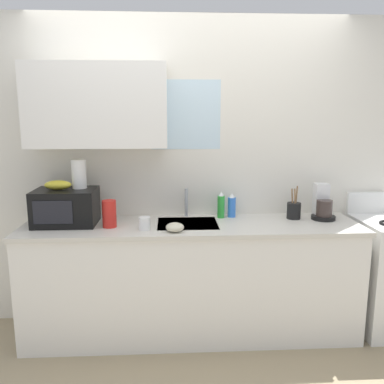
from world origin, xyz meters
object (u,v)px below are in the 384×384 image
(cereal_canister, at_px, (109,214))
(utensil_crock, at_px, (294,210))
(banana_bunch, at_px, (58,185))
(dish_soap_bottle_green, at_px, (221,206))
(dish_soap_bottle_blue, at_px, (232,206))
(small_bowl, at_px, (175,227))
(paper_towel_roll, at_px, (79,174))
(mug_white, at_px, (145,223))
(microwave, at_px, (66,207))
(coffee_maker, at_px, (323,206))

(cereal_canister, height_order, utensil_crock, utensil_crock)
(banana_bunch, height_order, dish_soap_bottle_green, banana_bunch)
(utensil_crock, bearing_deg, banana_bunch, -177.82)
(dish_soap_bottle_blue, bearing_deg, small_bowl, -139.50)
(paper_towel_roll, relative_size, small_bowl, 1.69)
(paper_towel_roll, bearing_deg, dish_soap_bottle_green, 4.28)
(cereal_canister, bearing_deg, paper_towel_roll, 147.99)
(mug_white, distance_m, utensil_crock, 1.21)
(small_bowl, bearing_deg, dish_soap_bottle_blue, 40.50)
(dish_soap_bottle_green, distance_m, cereal_canister, 0.90)
(mug_white, bearing_deg, dish_soap_bottle_green, 28.28)
(cereal_canister, relative_size, utensil_crock, 0.76)
(microwave, relative_size, small_bowl, 3.54)
(microwave, distance_m, banana_bunch, 0.18)
(paper_towel_roll, distance_m, mug_white, 0.65)
(dish_soap_bottle_green, bearing_deg, utensil_crock, -6.17)
(cereal_canister, relative_size, small_bowl, 1.56)
(dish_soap_bottle_blue, relative_size, utensil_crock, 0.74)
(cereal_canister, height_order, mug_white, cereal_canister)
(microwave, height_order, paper_towel_roll, paper_towel_roll)
(banana_bunch, bearing_deg, dish_soap_bottle_green, 6.04)
(dish_soap_bottle_green, bearing_deg, mug_white, -151.72)
(coffee_maker, bearing_deg, dish_soap_bottle_green, 174.76)
(mug_white, relative_size, utensil_crock, 0.36)
(dish_soap_bottle_green, distance_m, small_bowl, 0.54)
(microwave, xyz_separation_m, paper_towel_roll, (0.10, 0.05, 0.24))
(microwave, relative_size, coffee_maker, 1.64)
(utensil_crock, relative_size, small_bowl, 2.04)
(dish_soap_bottle_green, relative_size, dish_soap_bottle_blue, 1.10)
(utensil_crock, bearing_deg, mug_white, -167.61)
(coffee_maker, xyz_separation_m, dish_soap_bottle_blue, (-0.72, 0.09, -0.01))
(dish_soap_bottle_blue, relative_size, small_bowl, 1.51)
(cereal_canister, relative_size, mug_white, 2.13)
(microwave, height_order, coffee_maker, coffee_maker)
(microwave, xyz_separation_m, utensil_crock, (1.79, 0.07, -0.07))
(coffee_maker, bearing_deg, paper_towel_roll, -179.75)
(microwave, distance_m, coffee_maker, 2.02)
(paper_towel_roll, xyz_separation_m, coffee_maker, (1.92, 0.01, -0.28))
(coffee_maker, bearing_deg, microwave, -178.30)
(paper_towel_roll, relative_size, dish_soap_bottle_blue, 1.12)
(dish_soap_bottle_blue, xyz_separation_m, mug_white, (-0.69, -0.34, -0.04))
(paper_towel_roll, height_order, dish_soap_bottle_green, paper_towel_roll)
(dish_soap_bottle_green, bearing_deg, banana_bunch, -173.96)
(microwave, xyz_separation_m, small_bowl, (0.83, -0.25, -0.10))
(coffee_maker, bearing_deg, banana_bunch, -178.38)
(banana_bunch, bearing_deg, small_bowl, -15.94)
(cereal_canister, bearing_deg, mug_white, -18.75)
(dish_soap_bottle_blue, bearing_deg, paper_towel_roll, -175.13)
(microwave, xyz_separation_m, dish_soap_bottle_blue, (1.30, 0.15, -0.04))
(utensil_crock, distance_m, small_bowl, 1.02)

